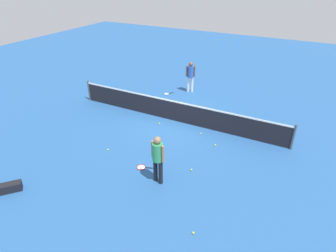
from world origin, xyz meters
name	(u,v)px	position (x,y,z in m)	size (l,w,h in m)	color
ground_plane	(175,121)	(0.00, 0.00, 0.00)	(40.00, 40.00, 0.00)	#265693
court_net	(175,111)	(0.00, 0.00, 0.50)	(10.09, 0.09, 1.07)	#4C4C51
player_near_side	(158,156)	(1.43, -4.07, 1.01)	(0.53, 0.41, 1.70)	black
player_far_side	(190,74)	(-0.84, 3.52, 1.01)	(0.51, 0.45, 1.70)	white
tennis_racket_near_player	(142,167)	(0.56, -3.70, 0.01)	(0.61, 0.41, 0.03)	red
tennis_racket_far_player	(167,94)	(-1.81, 2.61, 0.01)	(0.49, 0.57, 0.03)	blue
tennis_ball_near_player	(191,170)	(2.16, -3.04, 0.03)	(0.07, 0.07, 0.07)	#C6E033
tennis_ball_by_net	(201,134)	(1.50, -0.59, 0.03)	(0.07, 0.07, 0.07)	#C6E033
tennis_ball_midcourt	(108,150)	(-1.18, -3.39, 0.03)	(0.07, 0.07, 0.07)	#C6E033
tennis_ball_baseline	(215,145)	(2.35, -1.14, 0.03)	(0.07, 0.07, 0.07)	#C6E033
tennis_ball_stray_left	(159,124)	(-0.47, -0.64, 0.03)	(0.07, 0.07, 0.07)	#C6E033
tennis_ball_stray_right	(193,233)	(3.30, -5.49, 0.03)	(0.07, 0.07, 0.07)	#C6E033
equipment_bag	(9,188)	(-2.45, -6.66, 0.14)	(0.74, 0.79, 0.28)	black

